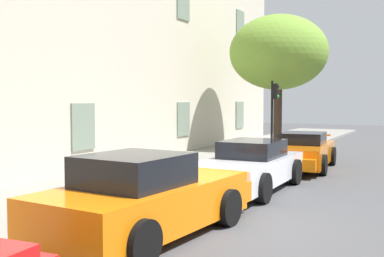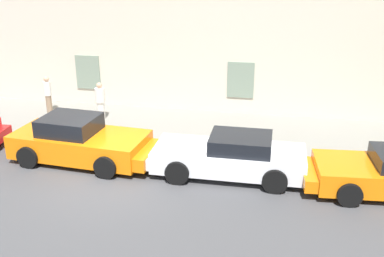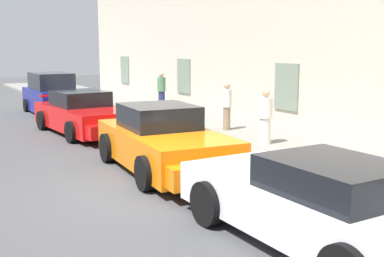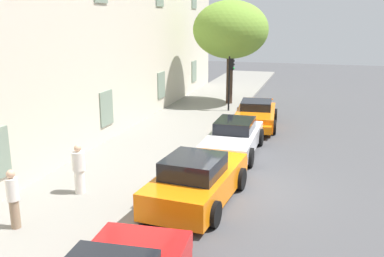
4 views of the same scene
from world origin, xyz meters
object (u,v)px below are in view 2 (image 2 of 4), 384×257
Objects in this scene: pedestrian_strolling at (48,94)px; pedestrian_bystander at (100,101)px; sportscar_yellow_flank at (84,142)px; sportscar_white_middle at (224,156)px.

pedestrian_bystander is at bearing -9.01° from pedestrian_strolling.
sportscar_yellow_flank is at bearing -76.42° from pedestrian_bystander.
pedestrian_bystander is at bearing 146.43° from sportscar_white_middle.
sportscar_yellow_flank is 4.66m from sportscar_white_middle.
pedestrian_strolling reaches higher than sportscar_white_middle.
sportscar_yellow_flank is 0.97× the size of sportscar_white_middle.
pedestrian_strolling is at bearing 170.99° from pedestrian_bystander.
sportscar_white_middle is at bearing -1.04° from sportscar_yellow_flank.
sportscar_yellow_flank reaches higher than sportscar_white_middle.
pedestrian_bystander is (-5.53, 3.67, 0.31)m from sportscar_white_middle.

